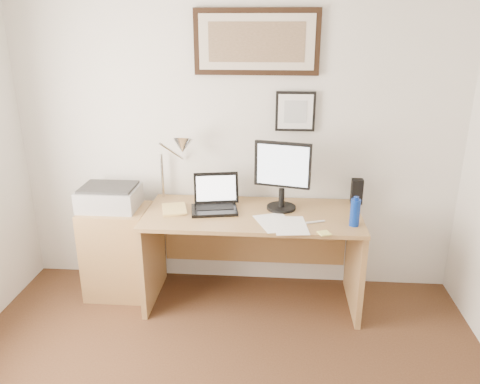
# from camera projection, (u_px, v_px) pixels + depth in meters

# --- Properties ---
(wall_back) EXTENTS (3.50, 0.02, 2.50)m
(wall_back) POSITION_uv_depth(u_px,v_px,m) (237.00, 136.00, 3.66)
(wall_back) COLOR silver
(wall_back) RESTS_ON ground
(side_cabinet) EXTENTS (0.50, 0.40, 0.73)m
(side_cabinet) POSITION_uv_depth(u_px,v_px,m) (119.00, 251.00, 3.73)
(side_cabinet) COLOR olive
(side_cabinet) RESTS_ON floor
(water_bottle) EXTENTS (0.07, 0.07, 0.19)m
(water_bottle) POSITION_uv_depth(u_px,v_px,m) (355.00, 213.00, 3.22)
(water_bottle) COLOR navy
(water_bottle) RESTS_ON desk
(bottle_cap) EXTENTS (0.03, 0.03, 0.02)m
(bottle_cap) POSITION_uv_depth(u_px,v_px,m) (356.00, 198.00, 3.19)
(bottle_cap) COLOR navy
(bottle_cap) RESTS_ON water_bottle
(speaker) EXTENTS (0.09, 0.08, 0.19)m
(speaker) POSITION_uv_depth(u_px,v_px,m) (357.00, 191.00, 3.63)
(speaker) COLOR black
(speaker) RESTS_ON desk
(paper_sheet_a) EXTENTS (0.33, 0.39, 0.00)m
(paper_sheet_a) POSITION_uv_depth(u_px,v_px,m) (275.00, 222.00, 3.30)
(paper_sheet_a) COLOR white
(paper_sheet_a) RESTS_ON desk
(paper_sheet_b) EXTENTS (0.26, 0.35, 0.00)m
(paper_sheet_b) POSITION_uv_depth(u_px,v_px,m) (290.00, 225.00, 3.25)
(paper_sheet_b) COLOR white
(paper_sheet_b) RESTS_ON desk
(sticky_pad) EXTENTS (0.10, 0.10, 0.01)m
(sticky_pad) POSITION_uv_depth(u_px,v_px,m) (324.00, 233.00, 3.12)
(sticky_pad) COLOR #F8F375
(sticky_pad) RESTS_ON desk
(marker_pen) EXTENTS (0.14, 0.06, 0.02)m
(marker_pen) POSITION_uv_depth(u_px,v_px,m) (315.00, 222.00, 3.29)
(marker_pen) COLOR silver
(marker_pen) RESTS_ON desk
(book) EXTENTS (0.23, 0.28, 0.02)m
(book) POSITION_uv_depth(u_px,v_px,m) (163.00, 210.00, 3.50)
(book) COLOR #E8C56D
(book) RESTS_ON desk
(desk) EXTENTS (1.60, 0.70, 0.75)m
(desk) POSITION_uv_depth(u_px,v_px,m) (253.00, 237.00, 3.63)
(desk) COLOR olive
(desk) RESTS_ON floor
(laptop) EXTENTS (0.38, 0.35, 0.26)m
(laptop) POSITION_uv_depth(u_px,v_px,m) (215.00, 202.00, 3.53)
(laptop) COLOR black
(laptop) RESTS_ON desk
(lcd_monitor) EXTENTS (0.42, 0.22, 0.52)m
(lcd_monitor) POSITION_uv_depth(u_px,v_px,m) (282.00, 173.00, 3.45)
(lcd_monitor) COLOR black
(lcd_monitor) RESTS_ON desk
(printer) EXTENTS (0.44, 0.34, 0.18)m
(printer) POSITION_uv_depth(u_px,v_px,m) (109.00, 197.00, 3.60)
(printer) COLOR #9E9EA0
(printer) RESTS_ON side_cabinet
(desk_lamp) EXTENTS (0.29, 0.27, 0.53)m
(desk_lamp) POSITION_uv_depth(u_px,v_px,m) (181.00, 148.00, 3.53)
(desk_lamp) COLOR silver
(desk_lamp) RESTS_ON desk
(picture_large) EXTENTS (0.92, 0.04, 0.47)m
(picture_large) POSITION_uv_depth(u_px,v_px,m) (257.00, 42.00, 3.39)
(picture_large) COLOR black
(picture_large) RESTS_ON wall_back
(picture_small) EXTENTS (0.30, 0.03, 0.30)m
(picture_small) POSITION_uv_depth(u_px,v_px,m) (295.00, 111.00, 3.53)
(picture_small) COLOR black
(picture_small) RESTS_ON wall_back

